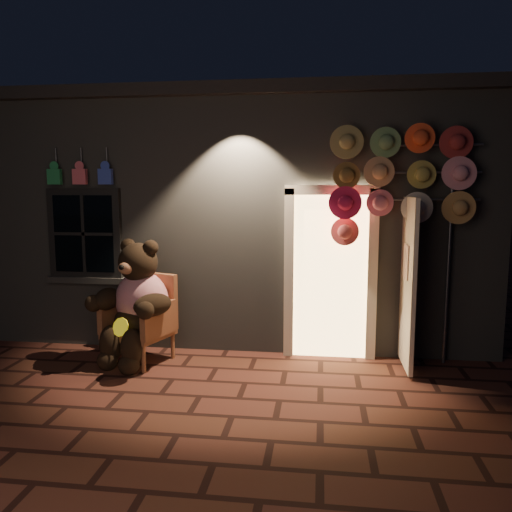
# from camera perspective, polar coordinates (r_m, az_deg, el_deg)

# --- Properties ---
(ground) EXTENTS (60.00, 60.00, 0.00)m
(ground) POSITION_cam_1_polar(r_m,az_deg,el_deg) (5.43, -6.47, -15.64)
(ground) COLOR #4E251E
(ground) RESTS_ON ground
(shop_building) EXTENTS (7.30, 5.95, 3.51)m
(shop_building) POSITION_cam_1_polar(r_m,az_deg,el_deg) (8.91, -0.46, 5.07)
(shop_building) COLOR slate
(shop_building) RESTS_ON ground
(wicker_armchair) EXTENTS (0.91, 0.87, 1.08)m
(wicker_armchair) POSITION_cam_1_polar(r_m,az_deg,el_deg) (6.46, -12.77, -6.90)
(wicker_armchair) COLOR #9D613D
(wicker_armchair) RESTS_ON ground
(teddy_bear) EXTENTS (1.06, 1.00, 1.55)m
(teddy_bear) POSITION_cam_1_polar(r_m,az_deg,el_deg) (6.30, -13.51, -5.27)
(teddy_bear) COLOR #AB122E
(teddy_bear) RESTS_ON ground
(hat_rack) EXTENTS (1.76, 0.22, 2.89)m
(hat_rack) POSITION_cam_1_polar(r_m,az_deg,el_deg) (6.17, 15.88, 8.45)
(hat_rack) COLOR #59595E
(hat_rack) RESTS_ON ground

